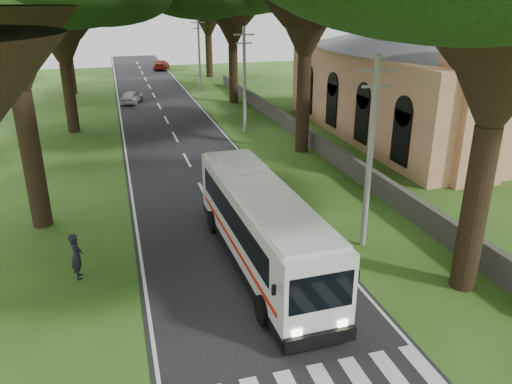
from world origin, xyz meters
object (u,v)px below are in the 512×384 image
(coach_bus, at_px, (261,224))
(distant_car_a, at_px, (132,97))
(pole_mid, at_px, (244,79))
(church, at_px, (421,71))
(pole_near, at_px, (370,152))
(distant_car_c, at_px, (161,65))
(pedestrian, at_px, (77,256))
(pole_far, at_px, (199,53))

(coach_bus, bearing_deg, distant_car_a, 93.68)
(pole_mid, xyz_separation_m, distant_car_a, (-7.99, 14.26, -3.51))
(church, xyz_separation_m, pole_near, (-12.36, -15.55, -0.73))
(church, bearing_deg, coach_bus, -136.92)
(coach_bus, bearing_deg, pole_near, 3.24)
(distant_car_c, xyz_separation_m, pedestrian, (-9.15, -58.50, 0.21))
(church, bearing_deg, distant_car_c, 108.88)
(church, height_order, pole_mid, church)
(church, height_order, pole_far, church)
(coach_bus, xyz_separation_m, distant_car_a, (-3.29, 34.67, -1.08))
(pole_mid, relative_size, distant_car_c, 1.72)
(pole_mid, height_order, pedestrian, pole_mid)
(pole_near, xyz_separation_m, pedestrian, (-11.65, 0.52, -3.26))
(coach_bus, bearing_deg, pedestrian, 170.66)
(church, distance_m, pedestrian, 28.61)
(pole_mid, xyz_separation_m, pole_far, (0.00, 20.00, 0.00))
(church, bearing_deg, pedestrian, -147.95)
(church, relative_size, pole_near, 3.00)
(pole_near, height_order, pole_far, same)
(pedestrian, bearing_deg, pole_far, -19.57)
(pole_near, distance_m, pedestrian, 12.11)
(pole_far, distance_m, distant_car_a, 10.45)
(pole_far, bearing_deg, church, -63.18)
(distant_car_c, bearing_deg, distant_car_a, 90.49)
(pole_mid, bearing_deg, church, -19.81)
(church, relative_size, pole_far, 3.00)
(pole_near, distance_m, coach_bus, 5.31)
(church, distance_m, distant_car_a, 27.98)
(pole_mid, bearing_deg, pole_far, 90.00)
(pole_near, distance_m, distant_car_a, 35.36)
(distant_car_c, bearing_deg, pedestrian, 94.12)
(pole_far, height_order, distant_car_c, pole_far)
(pole_far, height_order, distant_car_a, pole_far)
(church, xyz_separation_m, distant_car_a, (-20.36, 18.72, -4.24))
(pole_far, xyz_separation_m, pedestrian, (-11.65, -39.48, -3.26))
(church, distance_m, pole_near, 19.88)
(distant_car_a, bearing_deg, coach_bus, 115.09)
(church, height_order, pedestrian, church)
(pole_near, relative_size, distant_car_c, 1.72)
(pole_mid, height_order, coach_bus, pole_mid)
(pole_far, bearing_deg, pole_near, -90.00)
(pole_mid, relative_size, distant_car_a, 2.12)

